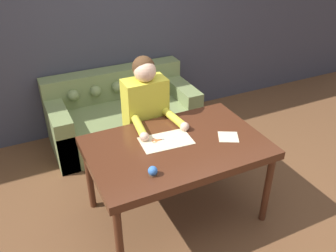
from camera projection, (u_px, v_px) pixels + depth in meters
ground_plane at (187, 209)px, 3.31m from camera, size 16.00×16.00×0.00m
wall_back at (113, 21)px, 4.07m from camera, size 8.00×0.06×2.60m
dining_table at (177, 151)px, 2.93m from camera, size 1.45×0.94×0.75m
couch at (122, 116)px, 4.23m from camera, size 1.68×0.82×0.79m
person at (146, 122)px, 3.39m from camera, size 0.46×0.62×1.30m
pattern_paper_main at (166, 141)px, 2.93m from camera, size 0.44×0.29×0.00m
pattern_paper_offcut at (228, 137)px, 2.98m from camera, size 0.22×0.22×0.00m
scissors at (159, 140)px, 2.94m from camera, size 0.20×0.09×0.01m
pin_cushion at (153, 171)px, 2.54m from camera, size 0.07×0.07×0.07m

